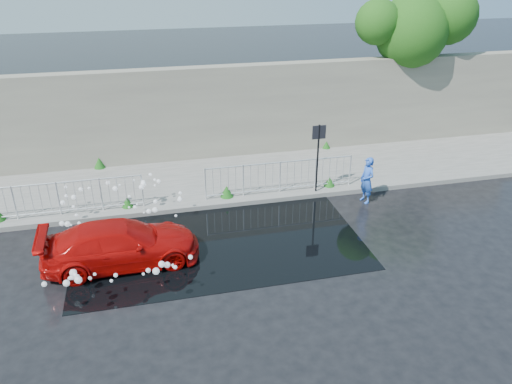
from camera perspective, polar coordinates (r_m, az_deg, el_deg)
ground at (r=13.55m, az=-5.76°, el=-7.82°), size 90.00×90.00×0.00m
pavement at (r=17.88m, az=-8.05°, el=1.10°), size 30.00×4.00×0.15m
curb at (r=16.09m, az=-7.29°, el=-1.78°), size 30.00×0.25×0.16m
retaining_wall at (r=19.30m, az=-9.08°, el=8.70°), size 30.00×0.60×3.50m
puddle at (r=14.44m, az=-4.36°, el=-5.42°), size 8.00×5.00×0.01m
sign_post at (r=16.38m, az=7.12°, el=5.06°), size 0.45×0.06×2.50m
tree at (r=21.84m, az=18.07°, el=17.60°), size 5.07×2.89×6.39m
railing_left at (r=16.29m, az=-21.66°, el=-0.58°), size 5.05×0.05×1.10m
railing_right at (r=16.62m, az=2.75°, el=1.86°), size 5.05×0.05×1.10m
weeds at (r=17.30m, az=-9.33°, el=1.07°), size 12.17×3.93×0.41m
water_spray at (r=14.22m, az=-15.41°, el=-3.22°), size 3.56×5.56×1.03m
red_car at (r=13.55m, az=-15.17°, el=-5.77°), size 4.09×1.80×1.17m
person at (r=16.59m, az=12.57°, el=1.33°), size 0.48×0.63×1.55m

